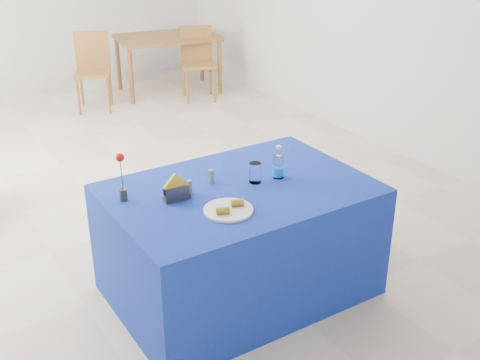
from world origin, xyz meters
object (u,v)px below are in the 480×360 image
at_px(blue_table, 239,240).
at_px(chair_bg_left, 93,65).
at_px(oak_table, 167,41).
at_px(chair_bg_right, 198,58).
at_px(plate, 228,210).
at_px(water_bottle, 278,167).

distance_m(blue_table, chair_bg_left, 4.30).
distance_m(oak_table, chair_bg_left, 1.11).
bearing_deg(oak_table, blue_table, -110.64).
bearing_deg(chair_bg_right, blue_table, -94.50).
height_order(plate, blue_table, plate).
bearing_deg(blue_table, oak_table, 69.36).
relative_size(blue_table, chair_bg_left, 1.72).
xyz_separation_m(plate, chair_bg_right, (2.08, 4.19, -0.24)).
height_order(plate, water_bottle, water_bottle).
distance_m(water_bottle, chair_bg_left, 4.28).
bearing_deg(chair_bg_right, water_bottle, -90.95).
bearing_deg(plate, water_bottle, 24.17).
height_order(blue_table, chair_bg_left, chair_bg_left).
bearing_deg(blue_table, chair_bg_right, 64.80).
bearing_deg(blue_table, plate, -133.46).
bearing_deg(water_bottle, blue_table, 179.16).
height_order(blue_table, oak_table, blue_table).
bearing_deg(water_bottle, plate, -155.83).
height_order(water_bottle, chair_bg_right, water_bottle).
relative_size(chair_bg_left, chair_bg_right, 1.01).
bearing_deg(plate, blue_table, 46.54).
bearing_deg(plate, chair_bg_right, 63.56).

